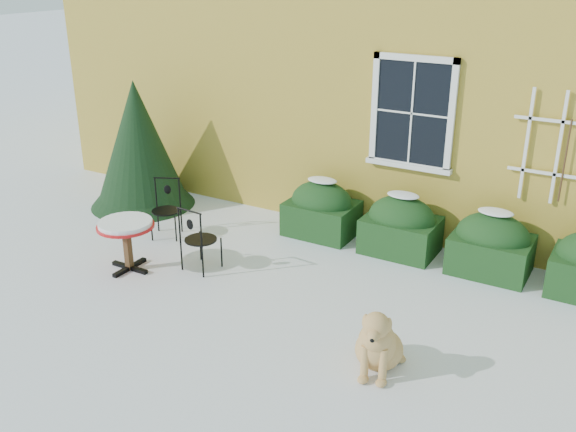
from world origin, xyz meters
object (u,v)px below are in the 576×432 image
Objects in this scene: bistro_table at (126,229)px; dog at (378,344)px; patio_chair_near at (199,238)px; evergreen_shrub at (139,156)px; patio_chair_far at (166,208)px.

bistro_table is 3.93m from dog.
dog is (3.04, -0.95, -0.14)m from patio_chair_near.
evergreen_shrub reaches higher than bistro_table.
dog is (3.89, -0.46, -0.28)m from bistro_table.
patio_chair_near reaches higher than bistro_table.
evergreen_shrub is at bearing 120.71° from patio_chair_far.
bistro_table is 0.99m from patio_chair_near.
patio_chair_near is 3.19m from dog.
evergreen_shrub is 6.01m from dog.
bistro_table is 0.83× the size of patio_chair_near.
dog is at bearing -47.32° from patio_chair_far.
patio_chair_near is 1.03× the size of dog.
dog is at bearing 166.84° from patio_chair_near.
bistro_table is at bearing -52.16° from evergreen_shrub.
evergreen_shrub reaches higher than patio_chair_far.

